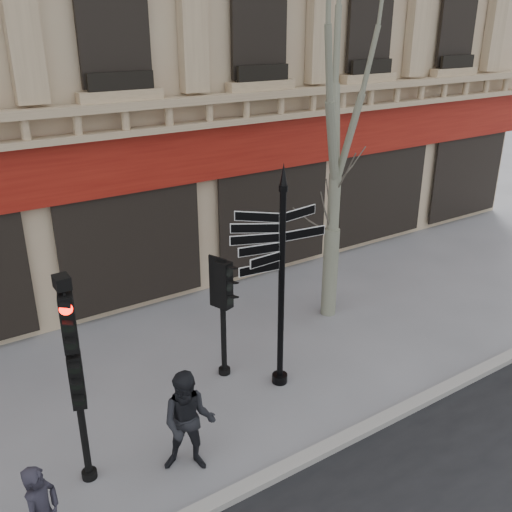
{
  "coord_description": "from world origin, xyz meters",
  "views": [
    {
      "loc": [
        -4.38,
        -6.89,
        6.5
      ],
      "look_at": [
        0.58,
        0.6,
        2.76
      ],
      "focal_mm": 40.0,
      "sensor_mm": 36.0,
      "label": 1
    }
  ],
  "objects_px": {
    "plane_tree": "(342,57)",
    "pedestrian_b": "(189,422)",
    "traffic_signal_main": "(73,358)",
    "fingerpost": "(282,242)",
    "traffic_signal_secondary": "(223,297)"
  },
  "relations": [
    {
      "from": "plane_tree",
      "to": "pedestrian_b",
      "type": "bearing_deg",
      "value": -151.92
    },
    {
      "from": "fingerpost",
      "to": "traffic_signal_secondary",
      "type": "distance_m",
      "value": 1.65
    },
    {
      "from": "traffic_signal_main",
      "to": "pedestrian_b",
      "type": "xyz_separation_m",
      "value": [
        1.4,
        -0.66,
        -1.29
      ]
    },
    {
      "from": "traffic_signal_main",
      "to": "traffic_signal_secondary",
      "type": "height_order",
      "value": "traffic_signal_main"
    },
    {
      "from": "traffic_signal_main",
      "to": "traffic_signal_secondary",
      "type": "distance_m",
      "value": 3.42
    },
    {
      "from": "traffic_signal_secondary",
      "to": "pedestrian_b",
      "type": "height_order",
      "value": "traffic_signal_secondary"
    },
    {
      "from": "fingerpost",
      "to": "traffic_signal_main",
      "type": "xyz_separation_m",
      "value": [
        -3.89,
        -0.42,
        -0.75
      ]
    },
    {
      "from": "traffic_signal_secondary",
      "to": "plane_tree",
      "type": "bearing_deg",
      "value": -6.26
    },
    {
      "from": "fingerpost",
      "to": "traffic_signal_main",
      "type": "distance_m",
      "value": 3.99
    },
    {
      "from": "traffic_signal_main",
      "to": "pedestrian_b",
      "type": "distance_m",
      "value": 2.01
    },
    {
      "from": "fingerpost",
      "to": "traffic_signal_secondary",
      "type": "bearing_deg",
      "value": 148.48
    },
    {
      "from": "traffic_signal_secondary",
      "to": "pedestrian_b",
      "type": "xyz_separation_m",
      "value": [
        -1.75,
        -1.92,
        -0.83
      ]
    },
    {
      "from": "traffic_signal_main",
      "to": "pedestrian_b",
      "type": "height_order",
      "value": "traffic_signal_main"
    },
    {
      "from": "traffic_signal_secondary",
      "to": "pedestrian_b",
      "type": "relative_size",
      "value": 1.41
    },
    {
      "from": "traffic_signal_main",
      "to": "plane_tree",
      "type": "relative_size",
      "value": 0.41
    }
  ]
}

